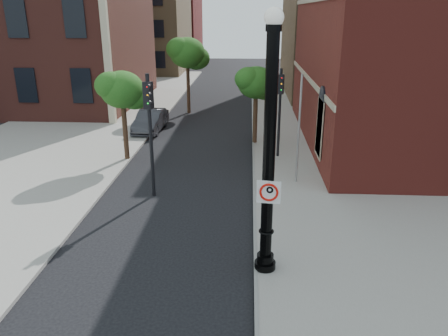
# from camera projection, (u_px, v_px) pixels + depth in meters

# --- Properties ---
(ground) EXTENTS (120.00, 120.00, 0.00)m
(ground) POSITION_uv_depth(u_px,v_px,m) (181.00, 279.00, 11.97)
(ground) COLOR black
(ground) RESTS_ON ground
(sidewalk_right) EXTENTS (8.00, 60.00, 0.12)m
(sidewalk_right) POSITION_uv_depth(u_px,v_px,m) (336.00, 163.00, 21.02)
(sidewalk_right) COLOR gray
(sidewalk_right) RESTS_ON ground
(sidewalk_left) EXTENTS (10.00, 50.00, 0.12)m
(sidewalk_left) POSITION_uv_depth(u_px,v_px,m) (88.00, 120.00, 29.35)
(sidewalk_left) COLOR gray
(sidewalk_left) RESTS_ON ground
(curb_edge) EXTENTS (0.10, 60.00, 0.14)m
(curb_edge) POSITION_uv_depth(u_px,v_px,m) (254.00, 161.00, 21.23)
(curb_edge) COLOR gray
(curb_edge) RESTS_ON ground
(bg_building_tan_a) EXTENTS (12.00, 12.00, 12.00)m
(bg_building_tan_a) POSITION_uv_depth(u_px,v_px,m) (135.00, 20.00, 51.94)
(bg_building_tan_a) COLOR olive
(bg_building_tan_a) RESTS_ON ground
(bg_building_red) EXTENTS (12.00, 12.00, 10.00)m
(bg_building_red) POSITION_uv_depth(u_px,v_px,m) (159.00, 25.00, 65.43)
(bg_building_red) COLOR maroon
(bg_building_red) RESTS_ON ground
(bg_building_tan_b) EXTENTS (22.00, 14.00, 14.00)m
(bg_building_tan_b) POSITION_uv_depth(u_px,v_px,m) (419.00, 11.00, 36.93)
(bg_building_tan_b) COLOR olive
(bg_building_tan_b) RESTS_ON ground
(lamppost) EXTENTS (0.59, 0.59, 7.03)m
(lamppost) POSITION_uv_depth(u_px,v_px,m) (269.00, 163.00, 11.23)
(lamppost) COLOR black
(lamppost) RESTS_ON ground
(no_parking_sign) EXTENTS (0.63, 0.12, 0.63)m
(no_parking_sign) POSITION_uv_depth(u_px,v_px,m) (269.00, 192.00, 11.31)
(no_parking_sign) COLOR white
(no_parking_sign) RESTS_ON ground
(parked_car) EXTENTS (1.56, 4.07, 1.32)m
(parked_car) POSITION_uv_depth(u_px,v_px,m) (151.00, 121.00, 26.54)
(parked_car) COLOR #2C2C30
(parked_car) RESTS_ON ground
(traffic_signal_left) EXTENTS (0.37, 0.42, 4.81)m
(traffic_signal_left) POSITION_uv_depth(u_px,v_px,m) (150.00, 116.00, 16.33)
(traffic_signal_left) COLOR black
(traffic_signal_left) RESTS_ON ground
(traffic_signal_right) EXTENTS (0.34, 0.39, 4.42)m
(traffic_signal_right) POSITION_uv_depth(u_px,v_px,m) (280.00, 99.00, 20.84)
(traffic_signal_right) COLOR black
(traffic_signal_right) RESTS_ON ground
(utility_pole) EXTENTS (0.09, 0.09, 4.63)m
(utility_pole) POSITION_uv_depth(u_px,v_px,m) (299.00, 131.00, 17.78)
(utility_pole) COLOR #999999
(utility_pole) RESTS_ON ground
(street_tree_a) EXTENTS (2.42, 2.19, 4.36)m
(street_tree_a) POSITION_uv_depth(u_px,v_px,m) (123.00, 91.00, 20.38)
(street_tree_a) COLOR #301E13
(street_tree_a) RESTS_ON ground
(street_tree_b) EXTENTS (2.93, 2.65, 5.29)m
(street_tree_b) POSITION_uv_depth(u_px,v_px,m) (188.00, 54.00, 30.28)
(street_tree_b) COLOR #301E13
(street_tree_b) RESTS_ON ground
(street_tree_c) EXTENTS (2.35, 2.13, 4.24)m
(street_tree_c) POSITION_uv_depth(u_px,v_px,m) (257.00, 84.00, 23.06)
(street_tree_c) COLOR #301E13
(street_tree_c) RESTS_ON ground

